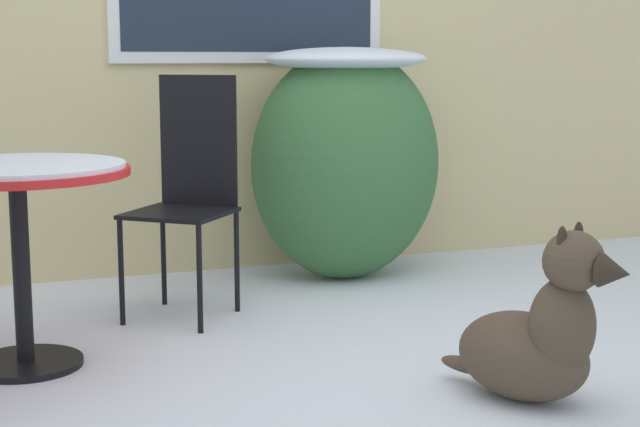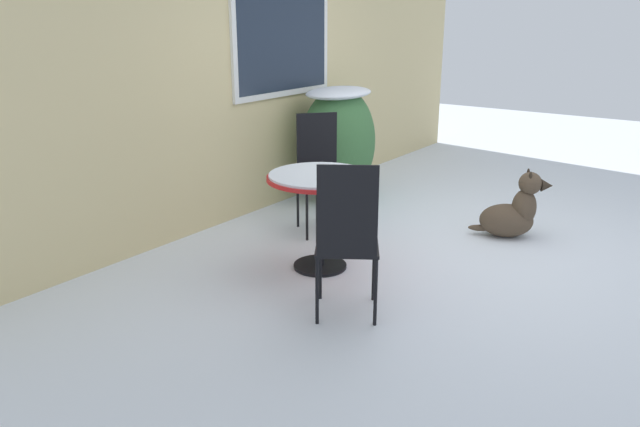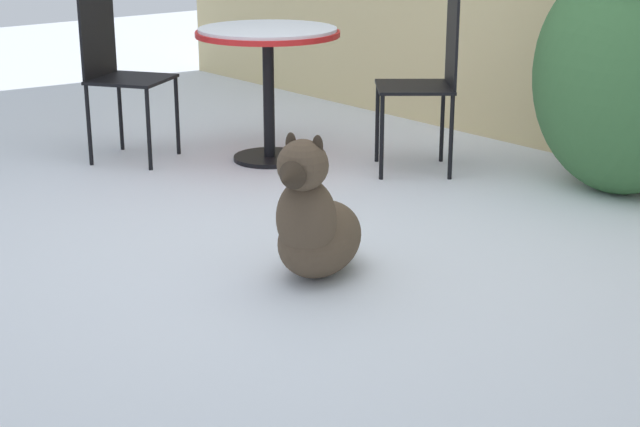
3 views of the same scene
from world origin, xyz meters
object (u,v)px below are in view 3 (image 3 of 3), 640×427
(patio_table, at_px, (268,52))
(patio_chair_far_side, at_px, (116,61))
(patio_chair_near_table, at_px, (431,69))
(dog, at_px, (315,225))

(patio_table, relative_size, patio_chair_far_side, 0.76)
(patio_chair_near_table, relative_size, dog, 1.62)
(patio_chair_far_side, distance_m, dog, 2.27)
(patio_table, distance_m, dog, 1.94)
(patio_table, height_order, dog, patio_table)
(patio_chair_near_table, distance_m, dog, 1.81)
(patio_chair_near_table, distance_m, patio_chair_far_side, 1.81)
(patio_table, height_order, patio_chair_near_table, patio_chair_near_table)
(patio_chair_near_table, height_order, dog, patio_chair_near_table)
(patio_table, relative_size, patio_chair_near_table, 0.76)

